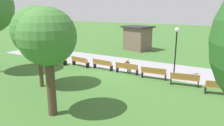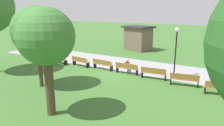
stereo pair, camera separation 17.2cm
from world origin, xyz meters
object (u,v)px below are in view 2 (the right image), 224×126
object	(u,v)px
tree_0	(37,31)
lamp_post	(176,43)
bench_2	(80,61)
bench_4	(127,68)
kiosk	(138,38)
bench_5	(153,73)
bench_7	(221,88)
tree_1	(46,38)
bench_6	(184,79)
bench_0	(39,57)
person_seated	(128,66)
bench_3	(103,64)
bench_1	(59,59)

from	to	relation	value
tree_0	lamp_post	xyz separation A→B (m)	(6.97, 6.70, -1.04)
bench_2	lamp_post	xyz separation A→B (m)	(8.05, 1.38, 2.14)
bench_4	kiosk	world-z (taller)	kiosk
bench_5	lamp_post	bearing A→B (deg)	44.46
kiosk	bench_7	bearing A→B (deg)	-30.51
tree_1	tree_0	bearing A→B (deg)	145.58
bench_2	bench_6	size ratio (longest dim) A/B	0.99
bench_6	kiosk	bearing A→B (deg)	117.80
bench_6	bench_0	bearing A→B (deg)	171.73
tree_0	kiosk	distance (m)	15.49
bench_5	tree_1	size ratio (longest dim) A/B	0.37
bench_5	bench_6	size ratio (longest dim) A/B	0.99
person_seated	bench_0	bearing A→B (deg)	-175.02
bench_6	tree_1	bearing A→B (deg)	-132.12
bench_2	bench_5	bearing A→B (deg)	6.19
bench_2	tree_1	xyz separation A→B (m)	(4.61, -7.74, 3.27)
bench_4	bench_7	xyz separation A→B (m)	(6.84, -0.99, 0.00)
bench_0	bench_3	bearing A→B (deg)	22.67
bench_5	bench_3	bearing A→B (deg)	171.75
bench_3	tree_0	bearing A→B (deg)	-100.49
bench_3	bench_4	size ratio (longest dim) A/B	1.00
bench_1	bench_6	size ratio (longest dim) A/B	1.00
bench_1	bench_5	distance (m)	9.21
bench_2	bench_5	xyz separation A→B (m)	(6.92, 0.00, 0.00)
bench_6	bench_4	bearing A→B (deg)	163.51
bench_1	person_seated	xyz separation A→B (m)	(6.92, 0.64, 0.16)
bench_2	bench_4	xyz separation A→B (m)	(4.61, 0.17, 0.00)
tree_0	kiosk	bearing A→B (deg)	90.02
bench_5	tree_1	xyz separation A→B (m)	(-2.31, -7.74, 3.27)
lamp_post	bench_4	bearing A→B (deg)	-160.51
bench_7	tree_1	world-z (taller)	tree_1
bench_2	person_seated	world-z (taller)	person_seated
bench_2	bench_3	bearing A→B (deg)	10.30
bench_5	person_seated	bearing A→B (deg)	166.07
bench_0	bench_1	xyz separation A→B (m)	(2.26, 0.49, 0.00)
bench_1	person_seated	size ratio (longest dim) A/B	1.59
bench_2	person_seated	bearing A→B (deg)	10.02
bench_1	bench_5	bearing A→B (deg)	12.38
lamp_post	kiosk	size ratio (longest dim) A/B	0.93
bench_0	person_seated	world-z (taller)	person_seated
tree_1	lamp_post	xyz separation A→B (m)	(3.44, 9.12, -1.13)
bench_6	person_seated	bearing A→B (deg)	161.70
bench_6	bench_1	bearing A→B (deg)	169.68
bench_7	tree_0	world-z (taller)	tree_0
bench_0	kiosk	bearing A→B (deg)	77.08
bench_5	kiosk	distance (m)	11.65
bench_3	person_seated	distance (m)	2.34
bench_2	person_seated	size ratio (longest dim) A/B	1.58
tree_0	tree_1	size ratio (longest dim) A/B	1.03
tree_1	kiosk	bearing A→B (deg)	101.25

